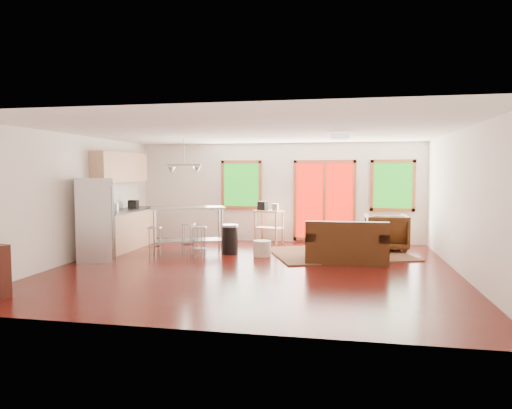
% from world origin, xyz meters
% --- Properties ---
extents(floor, '(7.50, 7.00, 0.02)m').
position_xyz_m(floor, '(0.00, 0.00, -0.01)').
color(floor, '#350907').
rests_on(floor, ground).
extents(ceiling, '(7.50, 7.00, 0.02)m').
position_xyz_m(ceiling, '(0.00, 0.00, 2.61)').
color(ceiling, white).
rests_on(ceiling, ground).
extents(back_wall, '(7.50, 0.02, 2.60)m').
position_xyz_m(back_wall, '(0.00, 3.51, 1.30)').
color(back_wall, silver).
rests_on(back_wall, ground).
extents(left_wall, '(0.02, 7.00, 2.60)m').
position_xyz_m(left_wall, '(-3.76, 0.00, 1.30)').
color(left_wall, silver).
rests_on(left_wall, ground).
extents(right_wall, '(0.02, 7.00, 2.60)m').
position_xyz_m(right_wall, '(3.76, 0.00, 1.30)').
color(right_wall, silver).
rests_on(right_wall, ground).
extents(front_wall, '(7.50, 0.02, 2.60)m').
position_xyz_m(front_wall, '(0.00, -3.51, 1.30)').
color(front_wall, silver).
rests_on(front_wall, ground).
extents(window_left, '(1.10, 0.05, 1.30)m').
position_xyz_m(window_left, '(-1.00, 3.46, 1.50)').
color(window_left, '#12530F').
rests_on(window_left, back_wall).
extents(french_doors, '(1.60, 0.05, 2.10)m').
position_xyz_m(french_doors, '(1.20, 3.46, 1.10)').
color(french_doors, '#AB0E05').
rests_on(french_doors, back_wall).
extents(window_right, '(1.10, 0.05, 1.30)m').
position_xyz_m(window_right, '(2.90, 3.46, 1.50)').
color(window_right, '#12530F').
rests_on(window_right, back_wall).
extents(rug, '(3.49, 3.10, 0.03)m').
position_xyz_m(rug, '(1.60, 1.81, 0.01)').
color(rug, '#435430').
rests_on(rug, floor).
extents(loveseat, '(1.66, 0.99, 0.87)m').
position_xyz_m(loveseat, '(1.74, 0.94, 0.34)').
color(loveseat, '#321A0A').
rests_on(loveseat, floor).
extents(coffee_table, '(0.96, 0.65, 0.36)m').
position_xyz_m(coffee_table, '(1.67, 1.81, 0.31)').
color(coffee_table, '#35140E').
rests_on(coffee_table, floor).
extents(armchair, '(0.96, 0.91, 0.95)m').
position_xyz_m(armchair, '(2.67, 2.51, 0.48)').
color(armchair, '#321A0A').
rests_on(armchair, floor).
extents(ottoman, '(0.58, 0.58, 0.38)m').
position_xyz_m(ottoman, '(1.24, 2.49, 0.19)').
color(ottoman, '#321A0A').
rests_on(ottoman, floor).
extents(pouf, '(0.49, 0.49, 0.34)m').
position_xyz_m(pouf, '(-0.05, 1.27, 0.17)').
color(pouf, beige).
rests_on(pouf, floor).
extents(vase, '(0.20, 0.20, 0.28)m').
position_xyz_m(vase, '(1.88, 2.01, 0.50)').
color(vase, silver).
rests_on(vase, coffee_table).
extents(cabinets, '(0.64, 2.24, 2.30)m').
position_xyz_m(cabinets, '(-3.49, 1.70, 0.93)').
color(cabinets, tan).
rests_on(cabinets, floor).
extents(refrigerator, '(0.90, 0.89, 1.71)m').
position_xyz_m(refrigerator, '(-3.34, 0.14, 0.86)').
color(refrigerator, '#B7BABC').
rests_on(refrigerator, floor).
extents(island, '(1.78, 1.25, 1.05)m').
position_xyz_m(island, '(-1.80, 1.42, 0.72)').
color(island, '#B7BABC').
rests_on(island, floor).
extents(cup, '(0.12, 0.10, 0.11)m').
position_xyz_m(cup, '(-1.33, 1.68, 1.00)').
color(cup, white).
rests_on(cup, island).
extents(bar_stool_a, '(0.39, 0.39, 0.64)m').
position_xyz_m(bar_stool_a, '(-2.38, 0.89, 0.48)').
color(bar_stool_a, '#B7BABC').
rests_on(bar_stool_a, floor).
extents(bar_stool_b, '(0.37, 0.37, 0.71)m').
position_xyz_m(bar_stool_b, '(-1.70, 1.15, 0.53)').
color(bar_stool_b, '#B7BABC').
rests_on(bar_stool_b, floor).
extents(bar_stool_c, '(0.34, 0.34, 0.67)m').
position_xyz_m(bar_stool_c, '(-1.33, 0.84, 0.50)').
color(bar_stool_c, '#B7BABC').
rests_on(bar_stool_c, floor).
extents(trash_can, '(0.48, 0.48, 0.66)m').
position_xyz_m(trash_can, '(-0.80, 1.41, 0.34)').
color(trash_can, black).
rests_on(trash_can, floor).
extents(kitchen_cart, '(0.82, 0.66, 1.08)m').
position_xyz_m(kitchen_cart, '(-0.21, 3.08, 0.74)').
color(kitchen_cart, tan).
rests_on(kitchen_cart, floor).
extents(ceiling_flush, '(0.35, 0.35, 0.12)m').
position_xyz_m(ceiling_flush, '(1.60, 0.60, 2.53)').
color(ceiling_flush, white).
rests_on(ceiling_flush, ceiling).
extents(pendant_light, '(0.80, 0.18, 0.79)m').
position_xyz_m(pendant_light, '(-1.90, 1.50, 1.90)').
color(pendant_light, gray).
rests_on(pendant_light, ceiling).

